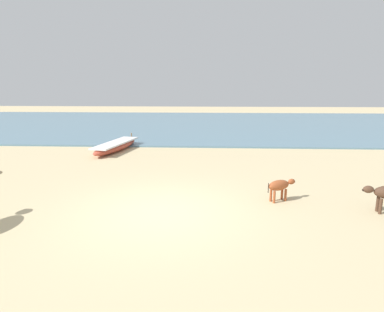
% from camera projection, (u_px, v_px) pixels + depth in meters
% --- Properties ---
extents(ground, '(80.00, 80.00, 0.00)m').
position_uv_depth(ground, '(160.00, 213.00, 7.88)').
color(ground, '#CCB789').
extents(sea_water, '(60.00, 20.00, 0.08)m').
position_uv_depth(sea_water, '(194.00, 124.00, 25.82)').
color(sea_water, slate).
rests_on(sea_water, ground).
extents(fishing_boat_1, '(1.55, 3.99, 0.61)m').
position_uv_depth(fishing_boat_1, '(116.00, 146.00, 15.30)').
color(fishing_boat_1, '#B74733').
rests_on(fishing_boat_1, ground).
extents(calf_near_rust, '(0.85, 0.58, 0.59)m').
position_uv_depth(calf_near_rust, '(280.00, 186.00, 8.60)').
color(calf_near_rust, '#9E4C28').
rests_on(calf_near_rust, ground).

